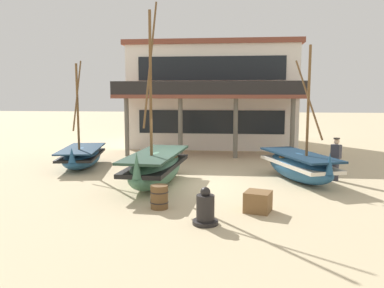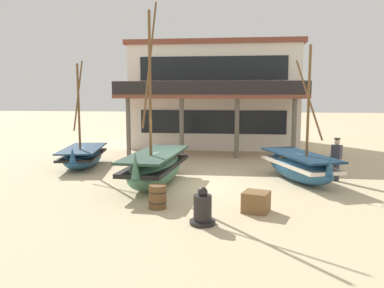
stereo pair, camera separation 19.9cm
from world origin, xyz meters
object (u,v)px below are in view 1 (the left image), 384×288
(fishing_boat_near_left, at_px, (299,166))
(cargo_crate, at_px, (258,202))
(fisherman_by_hull, at_px, (336,160))
(fishing_boat_far_right, at_px, (82,156))
(harbor_building_main, at_px, (214,95))
(capstan_winch, at_px, (205,210))
(fishing_boat_centre_large, at_px, (156,167))
(wooden_barrel, at_px, (159,197))

(fishing_boat_near_left, distance_m, cargo_crate, 4.66)
(fisherman_by_hull, xyz_separation_m, cargo_crate, (-3.24, -4.47, -0.54))
(fishing_boat_near_left, height_order, fishing_boat_far_right, fishing_boat_near_left)
(harbor_building_main, bearing_deg, fishing_boat_near_left, -70.67)
(capstan_winch, height_order, cargo_crate, capstan_winch)
(fishing_boat_centre_large, bearing_deg, harbor_building_main, 83.41)
(wooden_barrel, relative_size, cargo_crate, 0.99)
(fisherman_by_hull, xyz_separation_m, harbor_building_main, (-5.35, 11.02, 2.46))
(fishing_boat_far_right, xyz_separation_m, fisherman_by_hull, (10.97, -1.69, 0.33))
(fisherman_by_hull, height_order, cargo_crate, fisherman_by_hull)
(wooden_barrel, bearing_deg, harbor_building_main, 87.14)
(fishing_boat_centre_large, distance_m, harbor_building_main, 12.95)
(fishing_boat_centre_large, xyz_separation_m, wooden_barrel, (0.68, -2.89, -0.34))
(wooden_barrel, height_order, cargo_crate, wooden_barrel)
(fishing_boat_near_left, distance_m, fisherman_by_hull, 1.45)
(harbor_building_main, bearing_deg, capstan_winch, -87.66)
(fishing_boat_near_left, xyz_separation_m, harbor_building_main, (-3.93, 11.21, 2.70))
(capstan_winch, bearing_deg, fishing_boat_centre_large, 117.23)
(wooden_barrel, distance_m, harbor_building_main, 15.79)
(fishing_boat_near_left, height_order, cargo_crate, fishing_boat_near_left)
(fishing_boat_near_left, relative_size, wooden_barrel, 7.35)
(fishing_boat_centre_large, distance_m, capstan_winch, 4.68)
(wooden_barrel, bearing_deg, fishing_boat_far_right, 128.15)
(harbor_building_main, bearing_deg, cargo_crate, -82.25)
(wooden_barrel, distance_m, cargo_crate, 2.88)
(fishing_boat_far_right, bearing_deg, fishing_boat_centre_large, -38.16)
(capstan_winch, bearing_deg, harbor_building_main, 92.34)
(cargo_crate, bearing_deg, harbor_building_main, 97.75)
(harbor_building_main, bearing_deg, fishing_boat_centre_large, -96.59)
(capstan_winch, height_order, harbor_building_main, harbor_building_main)
(fisherman_by_hull, relative_size, cargo_crate, 2.39)
(fishing_boat_near_left, xyz_separation_m, cargo_crate, (-1.83, -4.28, -0.31))
(fisherman_by_hull, relative_size, harbor_building_main, 0.16)
(fishing_boat_centre_large, bearing_deg, wooden_barrel, -76.76)
(fishing_boat_centre_large, bearing_deg, capstan_winch, -62.77)
(capstan_winch, distance_m, harbor_building_main, 17.02)
(fishing_boat_centre_large, relative_size, wooden_barrel, 9.49)
(capstan_winch, relative_size, cargo_crate, 1.40)
(fishing_boat_far_right, bearing_deg, wooden_barrel, -51.85)
(fishing_boat_centre_large, relative_size, cargo_crate, 9.41)
(capstan_winch, bearing_deg, wooden_barrel, 139.10)
(fishing_boat_centre_large, relative_size, fishing_boat_far_right, 1.36)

